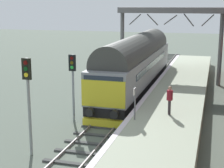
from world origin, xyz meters
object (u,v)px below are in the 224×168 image
at_px(signal_post_far, 73,79).
at_px(waiting_passenger, 170,98).
at_px(signal_post_mid, 28,94).
at_px(diesel_locomotive, 136,62).
at_px(platform_number_sign, 135,99).

relative_size(signal_post_far, waiting_passenger, 2.53).
height_order(signal_post_mid, waiting_passenger, signal_post_mid).
xyz_separation_m(diesel_locomotive, signal_post_mid, (-2.11, -13.71, 0.53)).
distance_m(signal_post_mid, platform_number_sign, 5.68).
distance_m(signal_post_far, platform_number_sign, 4.58).
height_order(diesel_locomotive, signal_post_far, diesel_locomotive).
bearing_deg(waiting_passenger, signal_post_far, 71.69).
xyz_separation_m(platform_number_sign, waiting_passenger, (1.68, 1.45, -0.18)).
bearing_deg(waiting_passenger, diesel_locomotive, 7.90).
height_order(signal_post_mid, signal_post_far, signal_post_mid).
relative_size(diesel_locomotive, signal_post_far, 4.40).
height_order(signal_post_far, waiting_passenger, signal_post_far).
relative_size(diesel_locomotive, platform_number_sign, 10.51).
bearing_deg(diesel_locomotive, signal_post_far, -104.22).
bearing_deg(signal_post_far, signal_post_mid, -90.00).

